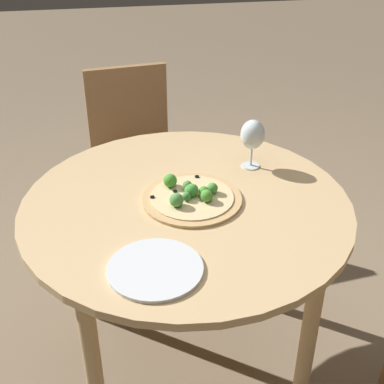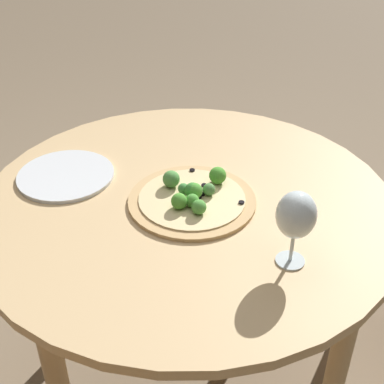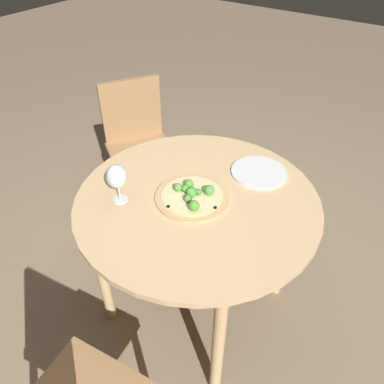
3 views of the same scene
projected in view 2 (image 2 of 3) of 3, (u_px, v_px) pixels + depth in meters
name	position (u px, v px, depth m)	size (l,w,h in m)	color
dining_table	(187.00, 227.00, 1.37)	(1.03, 1.03, 0.74)	tan
pizza	(192.00, 197.00, 1.29)	(0.31, 0.31, 0.06)	tan
wine_glass	(296.00, 216.00, 1.06)	(0.08, 0.08, 0.17)	silver
plate_near	(66.00, 175.00, 1.39)	(0.25, 0.25, 0.01)	silver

